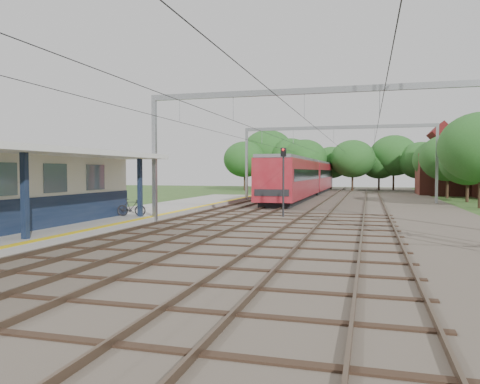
% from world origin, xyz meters
% --- Properties ---
extents(ground, '(160.00, 160.00, 0.00)m').
position_xyz_m(ground, '(0.00, 0.00, 0.00)').
color(ground, '#2D4C1E').
rests_on(ground, ground).
extents(ballast_bed, '(18.00, 90.00, 0.10)m').
position_xyz_m(ballast_bed, '(4.00, 30.00, 0.05)').
color(ballast_bed, '#473D33').
rests_on(ballast_bed, ground).
extents(platform, '(5.00, 52.00, 0.35)m').
position_xyz_m(platform, '(-7.50, 14.00, 0.17)').
color(platform, gray).
rests_on(platform, ground).
extents(yellow_stripe, '(0.45, 52.00, 0.01)m').
position_xyz_m(yellow_stripe, '(-5.25, 14.00, 0.35)').
color(yellow_stripe, yellow).
rests_on(yellow_stripe, platform).
extents(rail_tracks, '(11.80, 88.00, 0.15)m').
position_xyz_m(rail_tracks, '(1.50, 30.00, 0.18)').
color(rail_tracks, brown).
rests_on(rail_tracks, ballast_bed).
extents(catenary_system, '(17.22, 88.00, 7.00)m').
position_xyz_m(catenary_system, '(3.39, 25.28, 5.51)').
color(catenary_system, gray).
rests_on(catenary_system, ground).
extents(tree_band, '(31.72, 30.88, 8.82)m').
position_xyz_m(tree_band, '(3.84, 57.12, 4.92)').
color(tree_band, '#382619').
rests_on(tree_band, ground).
extents(house_far, '(8.00, 6.12, 8.66)m').
position_xyz_m(house_far, '(16.00, 52.00, 3.23)').
color(house_far, brown).
rests_on(house_far, ground).
extents(bicycle, '(1.68, 0.77, 0.98)m').
position_xyz_m(bicycle, '(-6.44, 15.00, 0.84)').
color(bicycle, black).
rests_on(bicycle, platform).
extents(train, '(3.08, 38.33, 4.03)m').
position_xyz_m(train, '(-0.50, 44.15, 2.24)').
color(train, black).
rests_on(train, ballast_bed).
extents(signal_post, '(0.33, 0.30, 4.28)m').
position_xyz_m(signal_post, '(1.35, 19.47, 2.68)').
color(signal_post, black).
rests_on(signal_post, ground).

